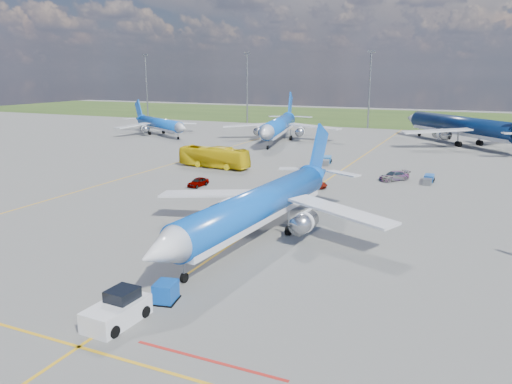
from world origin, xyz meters
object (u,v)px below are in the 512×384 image
at_px(uld_container, 166,292).
at_px(apron_bus, 214,157).
at_px(service_car_c, 394,176).
at_px(baggage_tug_w, 428,179).
at_px(service_car_a, 198,182).
at_px(bg_jet_nw, 160,135).
at_px(pushback_tug, 118,310).
at_px(service_car_b, 313,183).
at_px(baggage_tug_c, 326,161).
at_px(bg_jet_nnw, 279,141).
at_px(main_airliner, 258,238).
at_px(bg_jet_n, 459,144).

relative_size(uld_container, apron_bus, 0.14).
height_order(uld_container, service_car_c, uld_container).
relative_size(uld_container, baggage_tug_w, 0.39).
height_order(service_car_a, baggage_tug_w, service_car_a).
bearing_deg(service_car_a, bg_jet_nw, 135.86).
xyz_separation_m(pushback_tug, service_car_b, (-0.59, 44.06, -0.28)).
bearing_deg(service_car_b, baggage_tug_c, 21.38).
xyz_separation_m(service_car_b, service_car_c, (9.96, 9.85, 0.13)).
bearing_deg(service_car_a, service_car_c, 38.19).
relative_size(apron_bus, baggage_tug_w, 2.83).
xyz_separation_m(bg_jet_nnw, pushback_tug, (23.89, -88.84, 0.88)).
distance_m(main_airliner, service_car_b, 24.24).
bearing_deg(service_car_c, baggage_tug_w, 50.06).
bearing_deg(bg_jet_nnw, service_car_a, -93.30).
height_order(bg_jet_nw, service_car_a, bg_jet_nw).
height_order(pushback_tug, service_car_b, pushback_tug).
height_order(pushback_tug, baggage_tug_w, pushback_tug).
distance_m(service_car_b, baggage_tug_c, 20.19).
bearing_deg(main_airliner, service_car_b, 98.86).
bearing_deg(bg_jet_nw, pushback_tug, -115.90).
distance_m(bg_jet_n, baggage_tug_c, 42.99).
distance_m(bg_jet_n, service_car_a, 71.58).
bearing_deg(baggage_tug_c, service_car_b, -90.10).
relative_size(bg_jet_nnw, service_car_c, 8.30).
distance_m(uld_container, baggage_tug_c, 60.16).
distance_m(service_car_c, baggage_tug_w, 5.10).
relative_size(service_car_a, baggage_tug_w, 0.83).
bearing_deg(uld_container, apron_bus, 103.28).
distance_m(bg_jet_n, baggage_tug_w, 46.81).
relative_size(bg_jet_nw, bg_jet_n, 0.69).
relative_size(bg_jet_nnw, pushback_tug, 6.42).
distance_m(service_car_a, service_car_c, 30.30).
height_order(service_car_b, baggage_tug_w, service_car_b).
distance_m(bg_jet_nw, service_car_a, 64.25).
height_order(bg_jet_nw, service_car_b, bg_jet_nw).
relative_size(service_car_a, service_car_c, 0.77).
height_order(bg_jet_nw, pushback_tug, bg_jet_nw).
relative_size(main_airliner, service_car_c, 7.53).
bearing_deg(bg_jet_n, apron_bus, 10.70).
bearing_deg(pushback_tug, main_airliner, 88.27).
bearing_deg(baggage_tug_w, service_car_c, -173.01).
distance_m(service_car_a, baggage_tug_w, 34.98).
bearing_deg(baggage_tug_c, bg_jet_nw, 145.22).
xyz_separation_m(bg_jet_n, pushback_tug, (-16.74, -101.27, 0.88)).
distance_m(uld_container, service_car_b, 40.12).
xyz_separation_m(bg_jet_n, main_airliner, (-15.31, -81.36, 0.00)).
bearing_deg(service_car_c, pushback_tug, -56.77).
xyz_separation_m(bg_jet_nw, pushback_tug, (57.46, -87.08, 0.88)).
bearing_deg(uld_container, main_airliner, 76.98).
xyz_separation_m(service_car_a, service_car_b, (15.68, 6.29, -0.06)).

